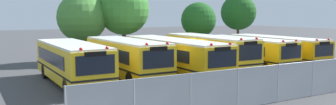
% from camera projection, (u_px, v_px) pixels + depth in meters
% --- Properties ---
extents(ground_plane, '(160.00, 160.00, 0.00)m').
position_uv_depth(ground_plane, '(191.00, 72.00, 26.23)').
color(ground_plane, '#424244').
extents(school_bus_0, '(2.63, 9.36, 2.68)m').
position_uv_depth(school_bus_0, '(72.00, 61.00, 21.78)').
color(school_bus_0, yellow).
rests_on(school_bus_0, ground_plane).
extents(school_bus_1, '(2.63, 9.27, 2.76)m').
position_uv_depth(school_bus_1, '(126.00, 57.00, 23.61)').
color(school_bus_1, yellow).
rests_on(school_bus_1, ground_plane).
extents(school_bus_2, '(2.70, 11.32, 2.69)m').
position_uv_depth(school_bus_2, '(173.00, 55.00, 25.05)').
color(school_bus_2, yellow).
rests_on(school_bus_2, ground_plane).
extents(school_bus_3, '(2.67, 9.65, 2.80)m').
position_uv_depth(school_bus_3, '(209.00, 51.00, 27.13)').
color(school_bus_3, yellow).
rests_on(school_bus_3, ground_plane).
extents(school_bus_4, '(2.60, 9.37, 2.54)m').
position_uv_depth(school_bus_4, '(246.00, 51.00, 28.59)').
color(school_bus_4, yellow).
rests_on(school_bus_4, ground_plane).
extents(school_bus_5, '(2.65, 10.08, 2.52)m').
position_uv_depth(school_bus_5, '(275.00, 49.00, 30.43)').
color(school_bus_5, '#EAA80C').
rests_on(school_bus_5, ground_plane).
extents(tree_1, '(4.49, 4.49, 6.29)m').
position_uv_depth(tree_1, '(83.00, 18.00, 31.57)').
color(tree_1, '#4C3823').
rests_on(tree_1, ground_plane).
extents(tree_2, '(4.77, 4.77, 7.16)m').
position_uv_depth(tree_2, '(123.00, 8.00, 32.31)').
color(tree_2, '#4C3823').
rests_on(tree_2, ground_plane).
extents(tree_3, '(3.55, 3.55, 5.53)m').
position_uv_depth(tree_3, '(198.00, 20.00, 35.30)').
color(tree_3, '#4C3823').
rests_on(tree_3, ground_plane).
extents(tree_4, '(3.99, 3.99, 6.52)m').
position_uv_depth(tree_4, '(238.00, 13.00, 39.52)').
color(tree_4, '#4C3823').
rests_on(tree_4, ground_plane).
extents(chainlink_fence, '(23.30, 0.07, 1.91)m').
position_uv_depth(chainlink_fence, '(296.00, 80.00, 17.84)').
color(chainlink_fence, '#9EA0A3').
rests_on(chainlink_fence, ground_plane).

